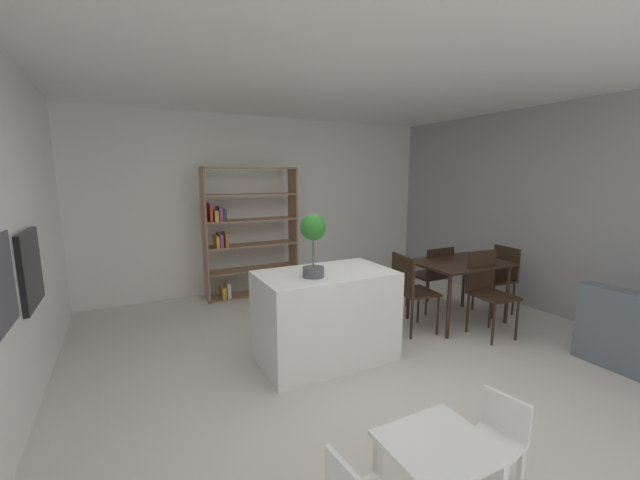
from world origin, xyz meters
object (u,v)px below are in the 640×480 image
Objects in this scene: kitchen_island at (325,316)px; dining_chair_island_side at (409,286)px; dining_chair_far at (433,272)px; dining_chair_near at (487,286)px; dining_chair_window_side at (500,273)px; open_bookshelf at (245,234)px; child_chair_right at (497,439)px; child_table at (438,457)px; potted_plant_on_island at (313,237)px; dining_table at (459,268)px; built_in_oven at (30,269)px.

dining_chair_island_side is (1.17, 0.14, 0.11)m from kitchen_island.
dining_chair_far is 0.92× the size of dining_chair_near.
dining_chair_window_side is (2.69, 0.12, 0.08)m from kitchen_island.
dining_chair_near is (1.94, -0.30, 0.12)m from kitchen_island.
dining_chair_window_side is at bearing -38.59° from open_bookshelf.
kitchen_island is 1.97m from dining_chair_near.
child_chair_right is at bearing -133.79° from dining_chair_near.
child_table is 0.56× the size of dining_chair_near.
dining_chair_island_side is 1.52m from dining_chair_window_side.
dining_chair_window_side is (3.04, 2.01, 0.14)m from child_table.
potted_plant_on_island reaches higher than dining_chair_window_side.
child_table is at bearing 151.11° from dining_chair_island_side.
potted_plant_on_island is 2.21m from dining_table.
child_table is at bearing -100.07° from child_chair_right.
dining_chair_far is (4.33, 0.08, -0.55)m from built_in_oven.
kitchen_island reaches higher than child_table.
built_in_oven reaches higher than dining_table.
dining_chair_far is 0.87m from dining_chair_window_side.
dining_table is 0.44m from dining_chair_near.
potted_plant_on_island is 0.53× the size of dining_table.
child_chair_right is at bearing 1.06° from child_table.
child_table is 0.47m from child_chair_right.
dining_table is at bearing -47.45° from open_bookshelf.
potted_plant_on_island reaches higher than built_in_oven.
kitchen_island is 2.25× the size of potted_plant_on_island.
dining_chair_far reaches higher than dining_table.
child_chair_right is at bearing -86.80° from open_bookshelf.
child_table is at bearing -49.19° from built_in_oven.
dining_chair_near is at bearing -5.14° from potted_plant_on_island.
child_chair_right is (0.12, -1.89, -0.12)m from kitchen_island.
child_table is at bearing -51.09° from dining_chair_window_side.
open_bookshelf is (0.07, 2.46, -0.32)m from potted_plant_on_island.
open_bookshelf is 2.10× the size of dining_chair_island_side.
kitchen_island is 2.01m from dining_chair_far.
dining_chair_window_side is (2.57, 2.00, 0.20)m from child_chair_right.
dining_chair_island_side is at bearing 6.64° from kitchen_island.
dining_chair_near is at bearing -10.04° from built_in_oven.
built_in_oven is 0.32× the size of open_bookshelf.
dining_chair_far is (0.00, 0.43, -0.15)m from dining_table.
dining_chair_near is at bearing 90.23° from dining_chair_far.
dining_chair_island_side is 1.04× the size of dining_chair_window_side.
child_chair_right is at bearing -132.05° from dining_table.
child_chair_right is at bearing -43.21° from built_in_oven.
child_table is 0.95× the size of child_chair_right.
dining_chair_near is (1.82, 1.59, 0.25)m from child_chair_right.
child_table is at bearing 46.65° from dining_chair_far.
dining_chair_far is at bearing 132.20° from child_chair_right.
dining_chair_near reaches higher than dining_table.
potted_plant_on_island is at bearing 108.00° from dining_chair_island_side.
dining_chair_near reaches higher than child_table.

